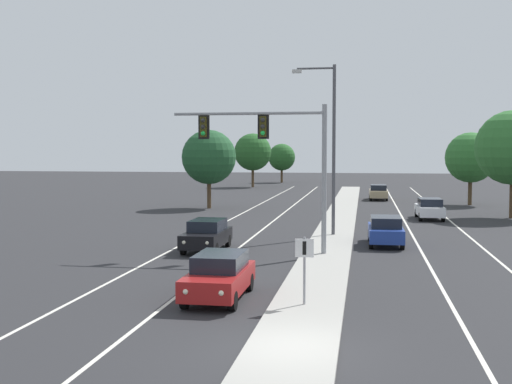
{
  "coord_description": "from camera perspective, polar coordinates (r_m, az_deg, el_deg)",
  "views": [
    {
      "loc": [
        1.8,
        -16.26,
        5.17
      ],
      "look_at": [
        -3.2,
        13.62,
        3.2
      ],
      "focal_mm": 45.62,
      "sensor_mm": 36.0,
      "label": 1
    }
  ],
  "objects": [
    {
      "name": "lane_stripe_receding_center",
      "position": [
        41.69,
        13.44,
        -3.5
      ],
      "size": [
        0.14,
        100.0,
        0.01
      ],
      "primitive_type": "cube",
      "color": "silver",
      "rests_on": "ground"
    },
    {
      "name": "ground_plane",
      "position": [
        17.16,
        3.13,
        -13.82
      ],
      "size": [
        260.0,
        260.0,
        0.0
      ],
      "primitive_type": "plane",
      "color": "#28282B"
    },
    {
      "name": "car_oncoming_red",
      "position": [
        22.72,
        -3.24,
        -7.33
      ],
      "size": [
        1.83,
        4.47,
        1.58
      ],
      "color": "maroon",
      "rests_on": "ground"
    },
    {
      "name": "tree_far_left_a",
      "position": [
        89.8,
        -0.28,
        3.52
      ],
      "size": [
        5.14,
        5.14,
        7.44
      ],
      "color": "#4C3823",
      "rests_on": "ground"
    },
    {
      "name": "car_receding_tan",
      "position": [
        68.16,
        10.68,
        -0.0
      ],
      "size": [
        1.85,
        4.48,
        1.58
      ],
      "color": "tan",
      "rests_on": "ground"
    },
    {
      "name": "tree_far_right_b",
      "position": [
        63.87,
        18.31,
        2.88
      ],
      "size": [
        4.71,
        4.71,
        6.81
      ],
      "color": "#4C3823",
      "rests_on": "ground"
    },
    {
      "name": "overhead_signal_mast",
      "position": [
        31.69,
        1.71,
        3.99
      ],
      "size": [
        7.57,
        0.44,
        7.2
      ],
      "color": "gray",
      "rests_on": "median_island"
    },
    {
      "name": "tree_far_left_b",
      "position": [
        57.4,
        -4.15,
        3.07
      ],
      "size": [
        4.79,
        4.79,
        6.93
      ],
      "color": "#4C3823",
      "rests_on": "ground"
    },
    {
      "name": "median_island",
      "position": [
        34.69,
        6.44,
        -4.75
      ],
      "size": [
        2.4,
        110.0,
        0.15
      ],
      "primitive_type": "cube",
      "color": "#9E9B93",
      "rests_on": "ground"
    },
    {
      "name": "car_receding_blue",
      "position": [
        35.94,
        11.29,
        -3.3
      ],
      "size": [
        1.86,
        4.49,
        1.58
      ],
      "color": "navy",
      "rests_on": "ground"
    },
    {
      "name": "car_oncoming_black",
      "position": [
        33.53,
        -4.34,
        -3.75
      ],
      "size": [
        1.83,
        4.48,
        1.58
      ],
      "color": "black",
      "rests_on": "ground"
    },
    {
      "name": "edge_stripe_left",
      "position": [
        42.73,
        -3.84,
        -3.23
      ],
      "size": [
        0.14,
        100.0,
        0.01
      ],
      "primitive_type": "cube",
      "color": "silver",
      "rests_on": "ground"
    },
    {
      "name": "median_sign_post",
      "position": [
        21.21,
        4.27,
        -6.02
      ],
      "size": [
        0.6,
        0.1,
        2.2
      ],
      "color": "gray",
      "rests_on": "median_island"
    },
    {
      "name": "tree_far_left_c",
      "position": [
        102.54,
        2.27,
        3.07
      ],
      "size": [
        4.24,
        4.24,
        6.13
      ],
      "color": "#4C3823",
      "rests_on": "ground"
    },
    {
      "name": "car_receding_white",
      "position": [
        50.01,
        14.98,
        -1.4
      ],
      "size": [
        1.88,
        4.49,
        1.58
      ],
      "color": "silver",
      "rests_on": "ground"
    },
    {
      "name": "street_lamp_median",
      "position": [
        38.64,
        6.51,
        4.62
      ],
      "size": [
        2.58,
        0.28,
        10.0
      ],
      "color": "#4C4C51",
      "rests_on": "median_island"
    },
    {
      "name": "lane_stripe_oncoming_center",
      "position": [
        42.09,
        0.54,
        -3.33
      ],
      "size": [
        0.14,
        100.0,
        0.01
      ],
      "primitive_type": "cube",
      "color": "silver",
      "rests_on": "ground"
    },
    {
      "name": "edge_stripe_right",
      "position": [
        42.05,
        17.93,
        -3.52
      ],
      "size": [
        0.14,
        100.0,
        0.01
      ],
      "primitive_type": "cube",
      "color": "silver",
      "rests_on": "ground"
    }
  ]
}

